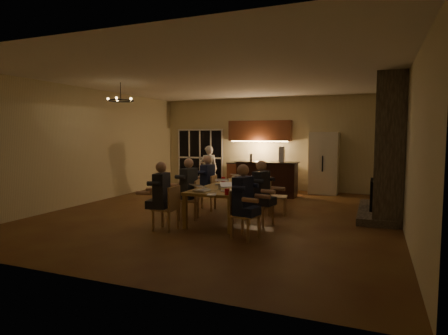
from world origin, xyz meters
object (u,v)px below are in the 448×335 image
mug_back (233,178)px  redcup_near (227,192)px  chair_right_far (278,196)px  redcup_far (255,177)px  redcup_mid (223,180)px  can_silver (220,187)px  dining_table (232,201)px  laptop_c (222,180)px  bar_blender (282,154)px  plate_left (205,190)px  chair_right_near (245,215)px  chair_left_mid (188,200)px  plate_far (258,182)px  plate_near (237,189)px  laptop_f (255,176)px  person_right_near (243,202)px  person_left_mid (189,188)px  laptop_d (241,181)px  standing_person (209,169)px  chair_left_far (206,193)px  refrigerator (324,163)px  can_cola (245,176)px  bar_bottle (251,157)px  laptop_e (239,175)px  person_left_far (208,183)px  chandelier (121,101)px  chair_left_near (165,208)px  person_right_mid (261,193)px  laptop_a (201,186)px  laptop_b (229,186)px  mug_front (224,185)px  bar_island (267,179)px

mug_back → redcup_near: size_ratio=0.83×
chair_right_far → redcup_far: (-0.78, 0.67, 0.37)m
redcup_mid → can_silver: size_ratio=1.00×
mug_back → redcup_far: size_ratio=0.83×
dining_table → laptop_c: laptop_c is taller
dining_table → bar_blender: bearing=83.2°
plate_left → chair_right_near: bearing=-30.7°
chair_left_mid → plate_far: bearing=118.8°
dining_table → plate_near: plate_near is taller
laptop_f → mug_back: bearing=-152.9°
person_right_near → laptop_c: size_ratio=4.31×
person_left_mid → laptop_d: person_left_mid is taller
standing_person → laptop_d: size_ratio=4.87×
chair_left_far → plate_far: 1.37m
redcup_mid → bar_blender: size_ratio=0.25×
standing_person → plate_far: standing_person is taller
chair_left_far → person_right_near: bearing=31.8°
refrigerator → can_cola: size_ratio=16.67×
bar_bottle → laptop_e: bearing=-80.2°
chair_right_far → person_left_far: 1.84m
chandelier → plate_far: chandelier is taller
chair_left_near → dining_table: bearing=152.8°
laptop_f → can_silver: (-0.23, -1.76, -0.05)m
laptop_c → mug_back: laptop_c is taller
chair_right_near → person_left_far: person_left_far is taller
chair_left_mid → person_left_far: bearing=167.2°
chair_left_near → chair_left_far: bearing=-178.1°
chair_right_near → person_right_near: bearing=141.4°
bar_blender → person_left_mid: bearing=-106.8°
refrigerator → laptop_e: bearing=-117.4°
chair_right_near → redcup_near: chair_right_near is taller
chair_left_mid → plate_near: bearing=72.0°
person_right_mid → mug_back: (-1.15, 1.41, 0.11)m
chair_left_near → plate_far: (1.25, 2.29, 0.31)m
laptop_a → laptop_f: size_ratio=1.00×
laptop_b → plate_far: 1.60m
person_left_far → laptop_f: 1.22m
chair_left_far → redcup_near: (1.31, -1.88, 0.37)m
standing_person → mug_front: bearing=95.1°
mug_back → can_cola: (0.13, 0.52, 0.01)m
refrigerator → mug_front: size_ratio=20.00×
laptop_e → mug_back: 0.23m
laptop_b → redcup_near: size_ratio=2.67×
chair_left_far → mug_front: (0.89, -0.98, 0.36)m
person_left_far → redcup_near: 2.38m
bar_bottle → plate_left: bearing=-85.6°
chair_left_near → bar_blender: 5.11m
chair_right_far → person_right_near: person_right_near is taller
bar_island → redcup_near: bearing=-84.7°
laptop_f → laptop_d: bearing=-75.2°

